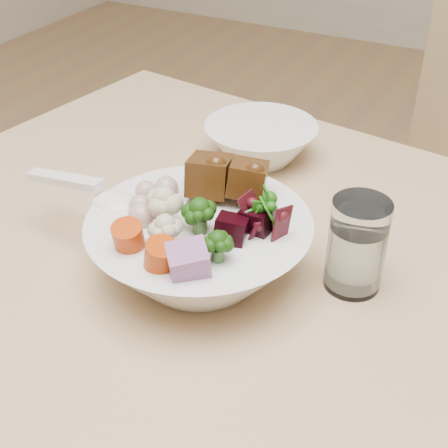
{
  "coord_description": "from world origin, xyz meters",
  "views": [
    {
      "loc": [
        0.09,
        -0.32,
        1.1
      ],
      "look_at": [
        -0.15,
        0.16,
        0.73
      ],
      "focal_mm": 50.0,
      "sensor_mm": 36.0,
      "label": 1
    }
  ],
  "objects_px": {
    "dining_table": "(412,408)",
    "water_glass": "(356,249)",
    "side_bowl": "(261,142)",
    "food_bowl": "(202,244)"
  },
  "relations": [
    {
      "from": "dining_table",
      "to": "side_bowl",
      "type": "xyz_separation_m",
      "value": [
        -0.3,
        0.28,
        0.09
      ]
    },
    {
      "from": "food_bowl",
      "to": "dining_table",
      "type": "bearing_deg",
      "value": -3.63
    },
    {
      "from": "food_bowl",
      "to": "water_glass",
      "type": "bearing_deg",
      "value": 21.29
    },
    {
      "from": "dining_table",
      "to": "side_bowl",
      "type": "height_order",
      "value": "side_bowl"
    },
    {
      "from": "side_bowl",
      "to": "dining_table",
      "type": "bearing_deg",
      "value": -43.18
    },
    {
      "from": "water_glass",
      "to": "side_bowl",
      "type": "bearing_deg",
      "value": 134.55
    },
    {
      "from": "water_glass",
      "to": "dining_table",
      "type": "bearing_deg",
      "value": -37.73
    },
    {
      "from": "water_glass",
      "to": "food_bowl",
      "type": "bearing_deg",
      "value": -158.71
    },
    {
      "from": "food_bowl",
      "to": "water_glass",
      "type": "relative_size",
      "value": 2.3
    },
    {
      "from": "dining_table",
      "to": "water_glass",
      "type": "bearing_deg",
      "value": 150.55
    }
  ]
}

